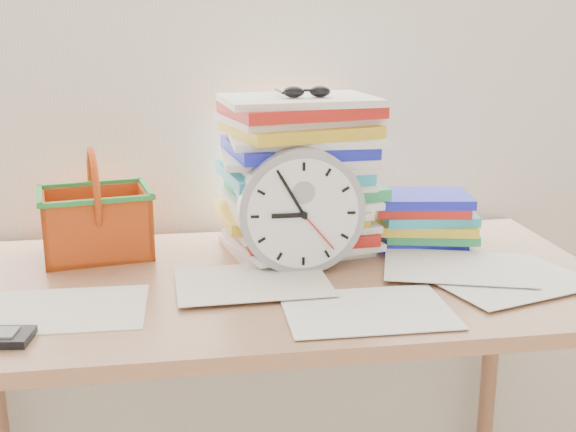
{
  "coord_description": "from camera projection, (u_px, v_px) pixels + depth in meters",
  "views": [
    {
      "loc": [
        -0.18,
        0.2,
        1.27
      ],
      "look_at": [
        0.04,
        1.6,
        0.88
      ],
      "focal_mm": 45.0,
      "sensor_mm": 36.0,
      "label": 1
    }
  ],
  "objects": [
    {
      "name": "basket",
      "position": [
        95.0,
        203.0,
        1.61
      ],
      "size": [
        0.27,
        0.23,
        0.24
      ],
      "primitive_type": null,
      "rotation": [
        0.0,
        0.0,
        0.18
      ],
      "color": "#DB5215",
      "rests_on": "desk"
    },
    {
      "name": "curtain",
      "position": [
        248.0,
        6.0,
        1.72
      ],
      "size": [
        2.4,
        0.01,
        2.5
      ],
      "primitive_type": "cube",
      "color": "white",
      "rests_on": "room_shell"
    },
    {
      "name": "sunglasses",
      "position": [
        307.0,
        91.0,
        1.57
      ],
      "size": [
        0.12,
        0.1,
        0.03
      ],
      "primitive_type": null,
      "rotation": [
        0.0,
        0.0,
        0.04
      ],
      "color": "black",
      "rests_on": "paper_stack"
    },
    {
      "name": "paper_stack",
      "position": [
        297.0,
        175.0,
        1.64
      ],
      "size": [
        0.38,
        0.33,
        0.35
      ],
      "primitive_type": null,
      "rotation": [
        0.0,
        0.0,
        0.12
      ],
      "color": "white",
      "rests_on": "desk"
    },
    {
      "name": "scattered_papers",
      "position": [
        270.0,
        275.0,
        1.5
      ],
      "size": [
        1.26,
        0.42,
        0.02
      ],
      "primitive_type": null,
      "color": "white",
      "rests_on": "desk"
    },
    {
      "name": "clock",
      "position": [
        301.0,
        211.0,
        1.51
      ],
      "size": [
        0.26,
        0.05,
        0.26
      ],
      "primitive_type": "cylinder",
      "rotation": [
        1.57,
        0.0,
        0.0
      ],
      "color": "gray",
      "rests_on": "desk"
    },
    {
      "name": "desk",
      "position": [
        270.0,
        311.0,
        1.52
      ],
      "size": [
        1.4,
        0.7,
        0.75
      ],
      "color": "#9A6948",
      "rests_on": "ground"
    },
    {
      "name": "book_stack",
      "position": [
        423.0,
        219.0,
        1.7
      ],
      "size": [
        0.28,
        0.23,
        0.13
      ],
      "primitive_type": null,
      "rotation": [
        0.0,
        0.0,
        -0.15
      ],
      "color": "white",
      "rests_on": "desk"
    }
  ]
}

